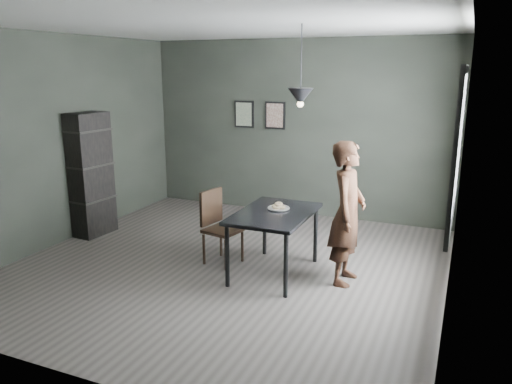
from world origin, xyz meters
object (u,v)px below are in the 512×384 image
at_px(cafe_table, 274,219).
at_px(shelf_unit, 91,175).
at_px(wood_chair, 218,222).
at_px(pendant_lamp, 300,96).
at_px(white_plate, 279,209).
at_px(woman, 347,213).

bearing_deg(cafe_table, shelf_unit, 173.61).
height_order(cafe_table, shelf_unit, shelf_unit).
distance_m(cafe_table, wood_chair, 0.79).
relative_size(shelf_unit, pendant_lamp, 2.03).
bearing_deg(shelf_unit, cafe_table, -1.80).
bearing_deg(wood_chair, pendant_lamp, 12.62).
height_order(white_plate, pendant_lamp, pendant_lamp).
xyz_separation_m(cafe_table, wood_chair, (-0.77, 0.08, -0.16)).
distance_m(white_plate, woman, 0.81).
bearing_deg(shelf_unit, woman, 1.30).
bearing_deg(woman, white_plate, 88.87).
bearing_deg(wood_chair, cafe_table, 5.68).
distance_m(white_plate, pendant_lamp, 1.32).
xyz_separation_m(wood_chair, pendant_lamp, (1.02, 0.02, 1.53)).
distance_m(shelf_unit, pendant_lamp, 3.39).
bearing_deg(pendant_lamp, cafe_table, -158.20).
bearing_deg(pendant_lamp, shelf_unit, 175.91).
relative_size(cafe_table, wood_chair, 1.32).
bearing_deg(white_plate, woman, -1.22).
distance_m(woman, wood_chair, 1.62).
xyz_separation_m(white_plate, shelf_unit, (-2.92, 0.20, 0.12)).
bearing_deg(shelf_unit, pendant_lamp, 0.50).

